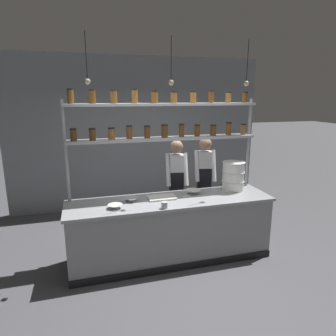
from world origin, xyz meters
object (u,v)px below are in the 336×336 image
at_px(spice_shelf_unit, 164,125).
at_px(prep_bowl_center_back, 115,207).
at_px(prep_bowl_center_front, 193,192).
at_px(serving_cup_front, 165,205).
at_px(chef_left, 176,183).
at_px(chef_center, 204,178).
at_px(container_stack, 233,176).
at_px(cutting_board, 162,197).
at_px(prep_bowl_near_left, 132,200).

height_order(spice_shelf_unit, prep_bowl_center_back, spice_shelf_unit).
distance_m(prep_bowl_center_front, serving_cup_front, 0.73).
xyz_separation_m(spice_shelf_unit, chef_left, (0.31, 0.34, -0.99)).
height_order(chef_left, chef_center, chef_center).
bearing_deg(prep_bowl_center_back, chef_center, 28.72).
height_order(chef_center, serving_cup_front, chef_center).
xyz_separation_m(container_stack, cutting_board, (-1.18, -0.09, -0.21)).
xyz_separation_m(spice_shelf_unit, container_stack, (1.08, -0.16, -0.80)).
distance_m(chef_left, prep_bowl_center_back, 1.36).
xyz_separation_m(spice_shelf_unit, chef_center, (0.84, 0.43, -0.98)).
bearing_deg(chef_center, chef_left, -159.05).
xyz_separation_m(cutting_board, prep_bowl_center_back, (-0.69, -0.22, 0.01)).
distance_m(chef_left, cutting_board, 0.72).
distance_m(spice_shelf_unit, container_stack, 1.35).
relative_size(prep_bowl_near_left, prep_bowl_center_back, 0.97).
bearing_deg(prep_bowl_center_back, prep_bowl_center_front, 13.68).
bearing_deg(prep_bowl_center_back, spice_shelf_unit, 30.68).
bearing_deg(prep_bowl_near_left, prep_bowl_center_back, -139.79).
relative_size(chef_left, cutting_board, 4.16).
height_order(chef_left, cutting_board, chef_left).
distance_m(cutting_board, prep_bowl_center_front, 0.51).
bearing_deg(chef_left, cutting_board, -115.88).
relative_size(prep_bowl_center_front, serving_cup_front, 2.51).
bearing_deg(prep_bowl_center_back, prep_bowl_near_left, 40.21).
relative_size(chef_left, container_stack, 3.72).
distance_m(prep_bowl_center_front, prep_bowl_center_back, 1.23).
bearing_deg(serving_cup_front, prep_bowl_center_back, 164.43).
distance_m(spice_shelf_unit, chef_center, 1.36).
relative_size(chef_left, chef_center, 0.99).
xyz_separation_m(prep_bowl_center_front, serving_cup_front, (-0.57, -0.46, 0.01)).
bearing_deg(container_stack, prep_bowl_center_front, -178.53).
bearing_deg(chef_center, prep_bowl_near_left, -141.97).
bearing_deg(chef_center, spice_shelf_unit, -141.45).
xyz_separation_m(chef_left, prep_bowl_near_left, (-0.84, -0.60, -0.01)).
xyz_separation_m(chef_center, serving_cup_front, (-1.01, -1.07, -0.00)).
relative_size(chef_left, prep_bowl_near_left, 8.82).
height_order(prep_bowl_near_left, prep_bowl_center_back, prep_bowl_center_back).
height_order(prep_bowl_center_back, serving_cup_front, serving_cup_front).
distance_m(prep_bowl_near_left, serving_cup_front, 0.54).
bearing_deg(prep_bowl_center_front, prep_bowl_near_left, -175.18).
bearing_deg(prep_bowl_center_back, serving_cup_front, -15.57).
relative_size(spice_shelf_unit, prep_bowl_center_back, 14.48).
bearing_deg(spice_shelf_unit, container_stack, -8.41).
bearing_deg(prep_bowl_near_left, chef_left, 35.18).
bearing_deg(prep_bowl_near_left, chef_center, 26.31).
height_order(spice_shelf_unit, container_stack, spice_shelf_unit).
relative_size(prep_bowl_center_back, serving_cup_front, 2.19).
bearing_deg(prep_bowl_near_left, spice_shelf_unit, 25.47).
height_order(prep_bowl_near_left, serving_cup_front, serving_cup_front).
relative_size(spice_shelf_unit, prep_bowl_center_front, 12.63).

